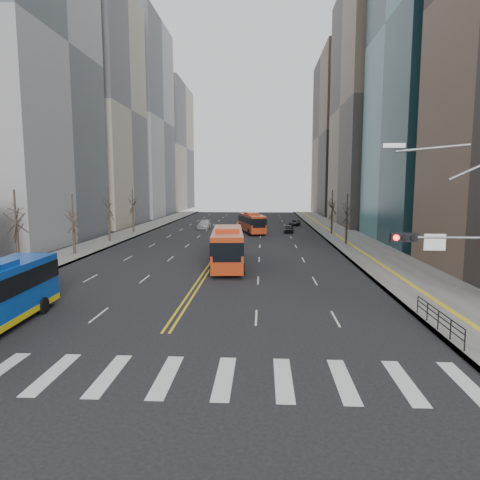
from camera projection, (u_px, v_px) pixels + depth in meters
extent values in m
plane|color=black|center=(137.00, 376.00, 17.35)|extent=(220.00, 220.00, 0.00)
cube|color=slate|center=(350.00, 239.00, 61.00)|extent=(7.00, 130.00, 0.15)
cube|color=slate|center=(116.00, 238.00, 62.79)|extent=(5.00, 130.00, 0.15)
cube|color=silver|center=(52.00, 374.00, 17.54)|extent=(0.70, 4.00, 0.01)
cube|color=silver|center=(109.00, 375.00, 17.41)|extent=(0.70, 4.00, 0.01)
cube|color=silver|center=(166.00, 376.00, 17.29)|extent=(0.70, 4.00, 0.01)
cube|color=silver|center=(224.00, 378.00, 17.16)|extent=(0.70, 4.00, 0.01)
cube|color=silver|center=(283.00, 379.00, 17.04)|extent=(0.70, 4.00, 0.01)
cube|color=silver|center=(343.00, 380.00, 16.91)|extent=(0.70, 4.00, 0.01)
cube|color=silver|center=(404.00, 382.00, 16.79)|extent=(0.70, 4.00, 0.01)
cube|color=silver|center=(466.00, 383.00, 16.66)|extent=(0.70, 4.00, 0.01)
cube|color=gold|center=(231.00, 232.00, 71.85)|extent=(0.15, 100.00, 0.01)
cube|color=gold|center=(234.00, 232.00, 71.83)|extent=(0.15, 100.00, 0.01)
cube|color=gray|center=(75.00, 110.00, 81.61)|extent=(22.00, 22.00, 44.00)
cube|color=gray|center=(125.00, 121.00, 108.06)|extent=(20.00, 26.00, 48.00)
cube|color=#37717D|center=(463.00, 21.00, 55.67)|extent=(20.00, 22.00, 58.00)
cube|color=#7C6A56|center=(392.00, 107.00, 83.22)|extent=(20.00, 26.00, 46.00)
cube|color=gray|center=(159.00, 148.00, 140.21)|extent=(18.00, 30.00, 40.00)
cube|color=brown|center=(352.00, 136.00, 115.23)|extent=(18.00, 30.00, 42.00)
cylinder|color=slate|center=(451.00, 238.00, 17.96)|extent=(4.50, 0.12, 0.12)
cube|color=black|center=(403.00, 237.00, 18.06)|extent=(1.10, 0.28, 0.38)
cylinder|color=#FF190C|center=(396.00, 238.00, 17.92)|extent=(0.24, 0.08, 0.24)
cylinder|color=black|center=(405.00, 238.00, 17.90)|extent=(0.24, 0.08, 0.24)
cylinder|color=black|center=(413.00, 238.00, 17.88)|extent=(0.24, 0.08, 0.24)
cube|color=white|center=(435.00, 242.00, 18.02)|extent=(0.90, 0.06, 0.70)
cube|color=#999993|center=(393.00, 146.00, 17.62)|extent=(0.90, 0.35, 0.18)
cube|color=black|center=(439.00, 311.00, 22.39)|extent=(0.04, 6.00, 0.04)
cylinder|color=black|center=(465.00, 341.00, 19.48)|extent=(0.06, 0.06, 1.00)
cylinder|color=black|center=(451.00, 330.00, 20.97)|extent=(0.06, 0.06, 1.00)
cylinder|color=black|center=(438.00, 320.00, 22.46)|extent=(0.06, 0.06, 1.00)
cylinder|color=black|center=(427.00, 312.00, 23.94)|extent=(0.06, 0.06, 1.00)
cylinder|color=black|center=(418.00, 304.00, 25.43)|extent=(0.06, 0.06, 1.00)
cylinder|color=#2C211B|center=(18.00, 253.00, 36.77)|extent=(0.28, 0.28, 3.90)
cylinder|color=#2C211B|center=(74.00, 239.00, 47.69)|extent=(0.28, 0.28, 3.60)
cylinder|color=#2C211B|center=(109.00, 228.00, 58.56)|extent=(0.28, 0.28, 4.00)
cylinder|color=#2C211B|center=(133.00, 222.00, 69.47)|extent=(0.28, 0.28, 3.80)
cylinder|color=#2C211B|center=(346.00, 231.00, 55.91)|extent=(0.28, 0.28, 3.50)
cylinder|color=#2C211B|center=(332.00, 223.00, 67.79)|extent=(0.28, 0.28, 3.75)
cylinder|color=black|center=(0.00, 305.00, 25.76)|extent=(0.35, 1.01, 1.00)
cylinder|color=black|center=(43.00, 306.00, 25.74)|extent=(0.35, 1.01, 1.00)
cube|color=#A52F11|center=(228.00, 247.00, 40.70)|extent=(3.62, 12.21, 3.15)
cube|color=black|center=(228.00, 240.00, 40.63)|extent=(3.68, 12.23, 1.12)
cube|color=#A52F11|center=(227.00, 229.00, 40.49)|extent=(2.49, 4.36, 0.40)
cylinder|color=black|center=(211.00, 269.00, 37.03)|extent=(0.37, 1.02, 1.00)
cylinder|color=black|center=(243.00, 269.00, 37.09)|extent=(0.37, 1.02, 1.00)
cylinder|color=black|center=(215.00, 255.00, 44.68)|extent=(0.37, 1.02, 1.00)
cylinder|color=black|center=(241.00, 255.00, 44.73)|extent=(0.37, 1.02, 1.00)
cube|color=#A52F11|center=(252.00, 223.00, 70.02)|extent=(4.86, 10.77, 2.70)
cube|color=black|center=(252.00, 219.00, 69.95)|extent=(4.92, 10.80, 0.98)
cube|color=#A52F11|center=(252.00, 214.00, 69.84)|extent=(2.74, 4.03, 0.40)
cylinder|color=black|center=(249.00, 232.00, 66.67)|extent=(0.53, 1.04, 1.00)
cylinder|color=black|center=(264.00, 232.00, 67.12)|extent=(0.53, 1.04, 1.00)
cylinder|color=black|center=(241.00, 228.00, 73.22)|extent=(0.53, 1.04, 1.00)
cylinder|color=black|center=(254.00, 228.00, 73.67)|extent=(0.53, 1.04, 1.00)
imported|color=black|center=(289.00, 229.00, 70.57)|extent=(1.83, 3.84, 1.27)
imported|color=#A9AAAF|center=(204.00, 225.00, 77.05)|extent=(2.12, 5.20, 1.51)
imported|color=black|center=(295.00, 223.00, 83.24)|extent=(2.55, 4.39, 1.15)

